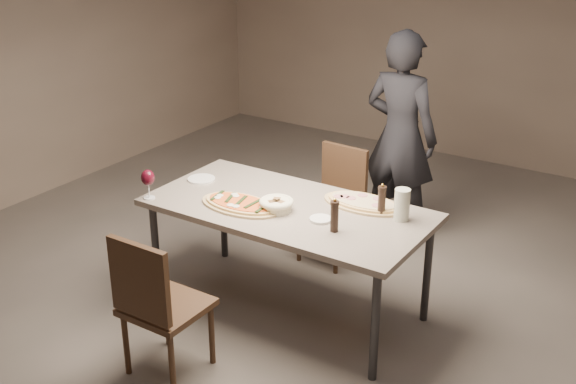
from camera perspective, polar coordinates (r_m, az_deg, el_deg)
The scene contains 14 objects.
room at distance 4.35m, azimuth -0.00°, elevation 6.70°, with size 7.00×7.00×7.00m.
dining_table at distance 4.59m, azimuth -0.00°, elevation -1.81°, with size 1.80×0.90×0.75m.
zucchini_pizza at distance 4.57m, azimuth -3.82°, elevation -0.96°, with size 0.56×0.31×0.05m.
ham_pizza at distance 4.61m, azimuth 5.94°, elevation -0.85°, with size 0.54×0.30×0.04m.
bread_basket at distance 4.49m, azimuth -0.92°, elevation -0.96°, with size 0.22×0.22×0.08m.
oil_dish at distance 4.38m, azimuth 2.60°, elevation -2.16°, with size 0.14×0.14×0.02m.
pepper_mill_left at distance 4.45m, azimuth 7.42°, elevation -0.65°, with size 0.05×0.05×0.21m.
pepper_mill_right at distance 4.21m, azimuth 3.69°, elevation -1.89°, with size 0.05×0.05×0.21m.
carafe at distance 4.41m, azimuth 9.00°, elevation -0.99°, with size 0.10×0.10×0.20m.
wine_glass at distance 4.73m, azimuth -11.02°, elevation 1.05°, with size 0.09×0.09×0.20m.
side_plate at distance 5.02m, azimuth -6.86°, elevation 1.02°, with size 0.19×0.19×0.01m.
chair_near at distance 4.11m, azimuth -10.42°, elevation -8.40°, with size 0.43×0.43×0.90m.
chair_far at distance 5.41m, azimuth 3.85°, elevation -0.41°, with size 0.43×0.43×0.85m.
diner at distance 5.67m, azimuth 8.87°, elevation 4.34°, with size 0.61×0.40×1.67m, color black.
Camera 1 is at (2.27, -3.50, 2.61)m, focal length 45.00 mm.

